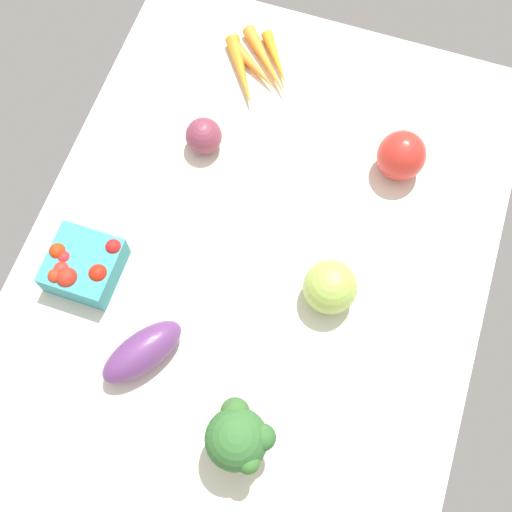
# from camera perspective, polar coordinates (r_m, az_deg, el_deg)

# --- Properties ---
(tablecloth) EXTENTS (1.04, 0.76, 0.02)m
(tablecloth) POSITION_cam_1_polar(r_m,az_deg,el_deg) (1.13, -0.00, -0.56)
(tablecloth) COLOR silver
(tablecloth) RESTS_ON ground
(berry_basket) EXTENTS (0.11, 0.11, 0.07)m
(berry_basket) POSITION_cam_1_polar(r_m,az_deg,el_deg) (1.12, -14.53, -0.82)
(berry_basket) COLOR teal
(berry_basket) RESTS_ON tablecloth
(eggplant) EXTENTS (0.15, 0.13, 0.06)m
(eggplant) POSITION_cam_1_polar(r_m,az_deg,el_deg) (1.06, -9.63, -8.03)
(eggplant) COLOR #61346E
(eggplant) RESTS_ON tablecloth
(broccoli_head) EXTENTS (0.10, 0.10, 0.12)m
(broccoli_head) POSITION_cam_1_polar(r_m,az_deg,el_deg) (0.98, -1.43, -15.17)
(broccoli_head) COLOR #A6D179
(broccoli_head) RESTS_ON tablecloth
(bell_pepper_red) EXTENTS (0.12, 0.12, 0.09)m
(bell_pepper_red) POSITION_cam_1_polar(r_m,az_deg,el_deg) (1.18, 12.24, 8.33)
(bell_pepper_red) COLOR red
(bell_pepper_red) RESTS_ON tablecloth
(heirloom_tomato_green) EXTENTS (0.09, 0.09, 0.09)m
(heirloom_tomato_green) POSITION_cam_1_polar(r_m,az_deg,el_deg) (1.06, 6.32, -2.62)
(heirloom_tomato_green) COLOR #99BA4E
(heirloom_tomato_green) RESTS_ON tablecloth
(red_onion_center) EXTENTS (0.06, 0.06, 0.06)m
(red_onion_center) POSITION_cam_1_polar(r_m,az_deg,el_deg) (1.19, -4.46, 10.13)
(red_onion_center) COLOR brown
(red_onion_center) RESTS_ON tablecloth
(carrot_bunch) EXTENTS (0.18, 0.16, 0.03)m
(carrot_bunch) POSITION_cam_1_polar(r_m,az_deg,el_deg) (1.30, 0.17, 15.75)
(carrot_bunch) COLOR orange
(carrot_bunch) RESTS_ON tablecloth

